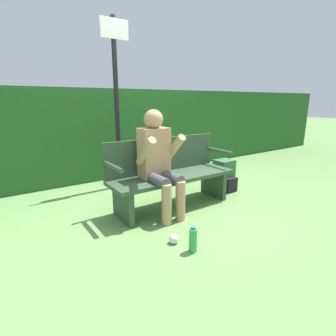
{
  "coord_description": "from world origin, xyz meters",
  "views": [
    {
      "loc": [
        -1.82,
        -2.54,
        1.32
      ],
      "look_at": [
        -0.15,
        -0.1,
        0.56
      ],
      "focal_mm": 28.0,
      "sensor_mm": 36.0,
      "label": 1
    }
  ],
  "objects_px": {
    "signpost": "(116,94)",
    "person_seated": "(158,159)",
    "backpack": "(224,176)",
    "park_bench": "(170,173)",
    "water_bottle": "(193,240)"
  },
  "relations": [
    {
      "from": "backpack",
      "to": "signpost",
      "type": "relative_size",
      "value": 0.19
    },
    {
      "from": "backpack",
      "to": "signpost",
      "type": "distance_m",
      "value": 1.99
    },
    {
      "from": "person_seated",
      "to": "water_bottle",
      "type": "xyz_separation_m",
      "value": [
        -0.2,
        -0.89,
        -0.55
      ]
    },
    {
      "from": "person_seated",
      "to": "water_bottle",
      "type": "bearing_deg",
      "value": -102.87
    },
    {
      "from": "backpack",
      "to": "water_bottle",
      "type": "bearing_deg",
      "value": -144.8
    },
    {
      "from": "park_bench",
      "to": "person_seated",
      "type": "bearing_deg",
      "value": -155.33
    },
    {
      "from": "signpost",
      "to": "person_seated",
      "type": "bearing_deg",
      "value": -91.73
    },
    {
      "from": "person_seated",
      "to": "backpack",
      "type": "height_order",
      "value": "person_seated"
    },
    {
      "from": "park_bench",
      "to": "water_bottle",
      "type": "relative_size",
      "value": 6.76
    },
    {
      "from": "park_bench",
      "to": "person_seated",
      "type": "distance_m",
      "value": 0.36
    },
    {
      "from": "water_bottle",
      "to": "signpost",
      "type": "height_order",
      "value": "signpost"
    },
    {
      "from": "park_bench",
      "to": "person_seated",
      "type": "xyz_separation_m",
      "value": [
        -0.25,
        -0.11,
        0.24
      ]
    },
    {
      "from": "person_seated",
      "to": "signpost",
      "type": "relative_size",
      "value": 0.5
    },
    {
      "from": "backpack",
      "to": "water_bottle",
      "type": "height_order",
      "value": "backpack"
    },
    {
      "from": "park_bench",
      "to": "backpack",
      "type": "xyz_separation_m",
      "value": [
        1.02,
        0.03,
        -0.21
      ]
    }
  ]
}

